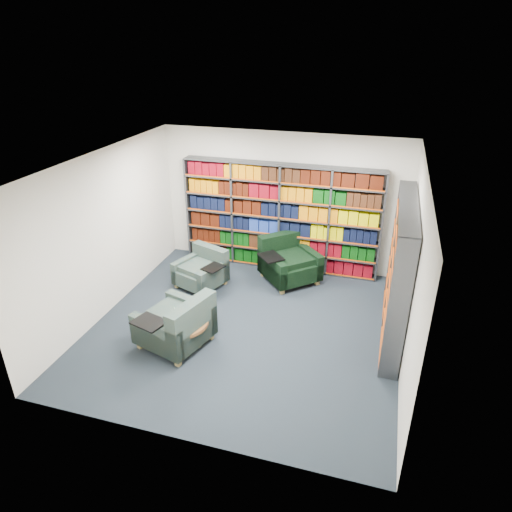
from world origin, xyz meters
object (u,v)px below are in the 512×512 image
(coffee_table, at_px, (179,325))
(chair_teal_front, at_px, (179,326))
(chair_green_right, at_px, (287,262))
(chair_teal_left, at_px, (203,271))

(coffee_table, bearing_deg, chair_teal_front, -70.42)
(chair_green_right, height_order, coffee_table, chair_green_right)
(chair_green_right, height_order, chair_teal_front, same)
(chair_teal_left, distance_m, coffee_table, 1.93)
(chair_teal_front, xyz_separation_m, coffee_table, (-0.01, 0.04, -0.00))
(chair_green_right, distance_m, coffee_table, 2.84)
(chair_teal_left, bearing_deg, chair_green_right, 25.11)
(chair_teal_left, height_order, chair_teal_front, chair_teal_front)
(chair_teal_front, bearing_deg, chair_teal_left, 101.43)
(coffee_table, bearing_deg, chair_teal_left, 101.24)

